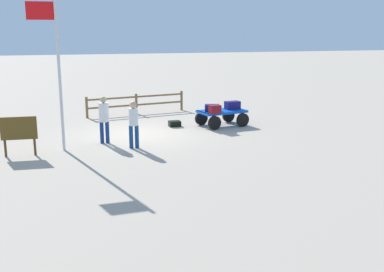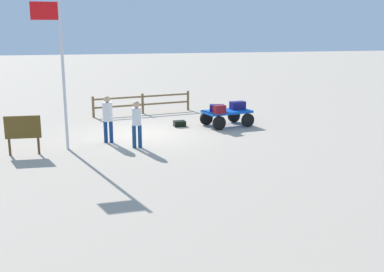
{
  "view_description": "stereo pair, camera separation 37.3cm",
  "coord_description": "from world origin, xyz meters",
  "views": [
    {
      "loc": [
        2.84,
        18.03,
        4.12
      ],
      "look_at": [
        -0.5,
        6.0,
        1.21
      ],
      "focal_mm": 43.39,
      "sensor_mm": 36.0,
      "label": 1
    },
    {
      "loc": [
        2.48,
        18.12,
        4.12
      ],
      "look_at": [
        -0.5,
        6.0,
        1.21
      ],
      "focal_mm": 43.39,
      "sensor_mm": 36.0,
      "label": 2
    }
  ],
  "objects": [
    {
      "name": "flagpole",
      "position": [
        3.06,
        1.85,
        3.02
      ],
      "size": [
        0.97,
        0.1,
        5.06
      ],
      "color": "silver",
      "rests_on": "ground"
    },
    {
      "name": "signboard",
      "position": [
        4.34,
        2.26,
        0.86
      ],
      "size": [
        1.16,
        0.13,
        1.32
      ],
      "color": "#4C3319",
      "rests_on": "ground"
    },
    {
      "name": "luggage_cart",
      "position": [
        -3.65,
        -0.58,
        0.49
      ],
      "size": [
        2.2,
        1.65,
        0.68
      ],
      "color": "blue",
      "rests_on": "ground"
    },
    {
      "name": "wooden_fence",
      "position": [
        -0.56,
        -4.44,
        0.59
      ],
      "size": [
        4.94,
        1.01,
        1.0
      ],
      "color": "brown",
      "rests_on": "ground"
    },
    {
      "name": "suitcase_olive",
      "position": [
        -3.14,
        0.04,
        0.85
      ],
      "size": [
        0.53,
        0.41,
        0.34
      ],
      "color": "maroon",
      "rests_on": "luggage_cart"
    },
    {
      "name": "suitcase_navy",
      "position": [
        -3.18,
        -0.45,
        0.83
      ],
      "size": [
        0.69,
        0.54,
        0.29
      ],
      "color": "navy",
      "rests_on": "luggage_cart"
    },
    {
      "name": "worker_trailing",
      "position": [
        0.57,
        2.24,
        0.97
      ],
      "size": [
        0.34,
        0.34,
        1.67
      ],
      "color": "navy",
      "rests_on": "ground"
    },
    {
      "name": "suitcase_tan",
      "position": [
        -1.67,
        -0.99,
        0.12
      ],
      "size": [
        0.5,
        0.4,
        0.24
      ],
      "color": "black",
      "rests_on": "ground"
    },
    {
      "name": "suitcase_dark",
      "position": [
        -4.21,
        -0.74,
        0.85
      ],
      "size": [
        0.69,
        0.46,
        0.34
      ],
      "color": "navy",
      "rests_on": "luggage_cart"
    },
    {
      "name": "ground_plane",
      "position": [
        0.0,
        0.0,
        0.0
      ],
      "size": [
        120.0,
        120.0,
        0.0
      ],
      "primitive_type": "plane",
      "color": "#B5A38E"
    },
    {
      "name": "worker_lead",
      "position": [
        1.49,
        1.22,
        1.02
      ],
      "size": [
        0.42,
        0.42,
        1.74
      ],
      "color": "navy",
      "rests_on": "ground"
    }
  ]
}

